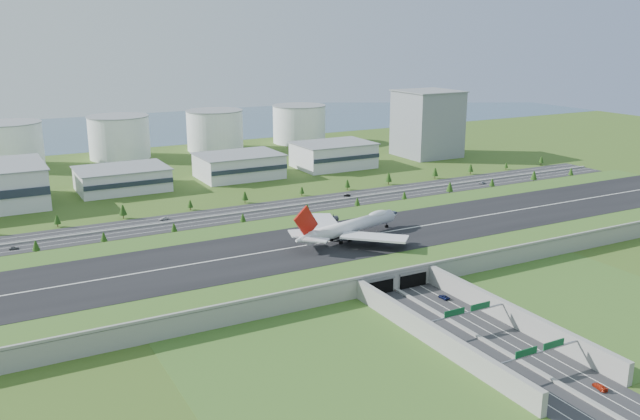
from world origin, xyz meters
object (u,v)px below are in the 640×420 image
car_7 (163,219)px  car_6 (482,183)px  fuel_tank_a (9,145)px  car_1 (486,361)px  car_4 (14,248)px  car_3 (600,387)px  car_0 (442,331)px  boeing_747 (350,227)px  car_2 (444,297)px  car_5 (347,195)px  office_tower (427,124)px

car_7 → car_6: bearing=81.5°
fuel_tank_a → car_1: bearing=-75.7°
fuel_tank_a → car_4: fuel_tank_a is taller
car_3 → car_6: bearing=-113.2°
car_0 → car_7: 200.71m
fuel_tank_a → car_3: fuel_tank_a is taller
fuel_tank_a → car_0: 417.73m
boeing_747 → car_2: 67.99m
car_6 → boeing_747: bearing=99.1°
fuel_tank_a → car_5: bearing=-48.5°
car_0 → car_6: bearing=60.6°
car_3 → car_5: bearing=-91.7°
car_5 → boeing_747: bearing=-11.6°
car_1 → car_4: size_ratio=1.11×
car_3 → car_5: 253.86m
car_3 → office_tower: bearing=-108.1°
fuel_tank_a → car_4: 226.04m
office_tower → boeing_747: (-193.17, -195.56, -13.28)m
car_2 → car_1: bearing=63.0°
car_2 → car_7: (-68.57, 169.63, 0.09)m
office_tower → car_5: office_tower is taller
boeing_747 → car_7: size_ratio=12.09×
car_6 → car_7: size_ratio=0.97×
car_0 → car_5: bearing=84.2°
boeing_747 → car_3: bearing=-104.2°
office_tower → car_5: size_ratio=12.26×
boeing_747 → car_1: 118.95m
car_3 → car_4: bearing=-46.7°
car_6 → office_tower: bearing=-35.9°
car_0 → car_6: car_6 is taller
office_tower → car_0: (-209.27, -287.44, -26.61)m
boeing_747 → office_tower: bearing=30.4°
office_tower → fuel_tank_a: (-320.00, 115.00, -10.00)m
office_tower → car_2: (-188.08, -262.03, -26.64)m
car_2 → office_tower: bearing=-128.5°
car_3 → car_6: size_ratio=0.99×
car_0 → car_7: size_ratio=0.78×
boeing_747 → car_1: bearing=-113.5°
car_6 → car_0: bearing=115.9°
car_2 → car_6: car_6 is taller
fuel_tank_a → car_5: 279.75m
car_6 → car_3: bearing=126.3°
office_tower → car_1: size_ratio=10.71×
car_2 → car_4: 213.15m
car_3 → car_5: size_ratio=1.23×
car_0 → car_3: size_ratio=0.81×
car_0 → car_7: car_7 is taller
car_4 → car_6: car_4 is taller
car_0 → car_2: size_ratio=0.84×
car_5 → car_6: (103.29, -13.36, 0.03)m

